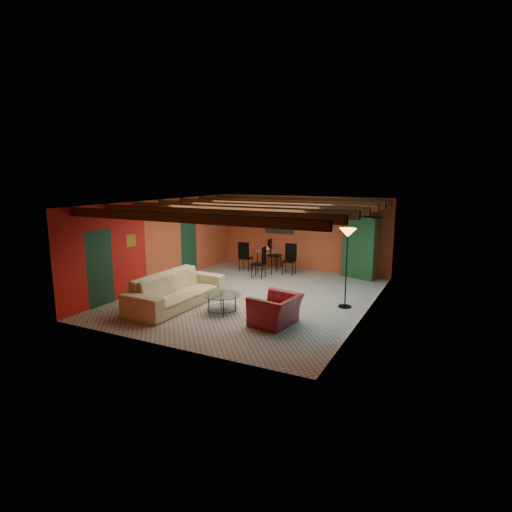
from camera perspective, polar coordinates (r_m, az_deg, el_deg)
The scene contains 11 objects.
room at distance 11.79m, azimuth -0.19°, elevation 5.71°, with size 6.52×8.01×2.71m.
sofa at distance 11.37m, azimuth -10.81°, elevation -4.56°, with size 2.99×1.17×0.87m, color tan.
armchair at distance 9.82m, azimuth 2.68°, elevation -7.39°, with size 1.10×0.96×0.71m, color maroon.
coffee_table at distance 10.72m, azimuth -4.65°, elevation -6.44°, with size 0.96×0.96×0.49m, color silver, non-canonical shape.
dining_table at distance 14.88m, azimuth 1.52°, elevation -0.22°, with size 2.10×2.10×1.09m, color silver, non-canonical shape.
armoire at distance 14.61m, azimuth 14.00°, elevation 1.10°, with size 1.16×0.57×2.03m, color brown.
floor_lamp at distance 11.14m, azimuth 12.26°, elevation -1.64°, with size 0.43×0.43×2.12m, color black, non-canonical shape.
ceiling_fan at distance 11.69m, azimuth -0.44°, elevation 5.66°, with size 1.50×1.50×0.44m, color #472614, non-canonical shape.
painting at distance 15.71m, azimuth 3.21°, elevation 4.44°, with size 1.05×0.03×0.65m, color black.
potted_plant at distance 14.45m, azimuth 14.23°, elevation 6.08°, with size 0.46×0.40×0.51m, color #26661E.
vase at distance 14.77m, azimuth 1.53°, elevation 2.24°, with size 0.19×0.19×0.20m, color orange.
Camera 1 is at (5.28, -10.37, 3.47)m, focal length 29.23 mm.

